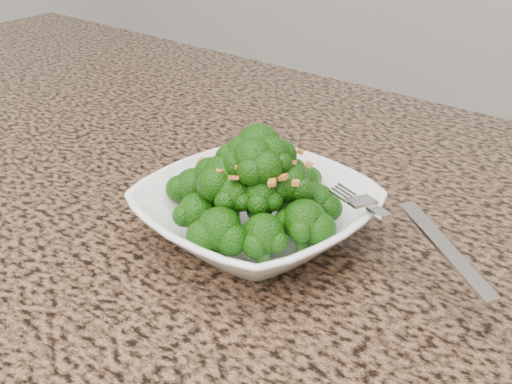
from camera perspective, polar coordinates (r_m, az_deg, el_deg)
The scene contains 5 objects.
granite_counter at distance 0.65m, azimuth -13.01°, elevation -3.87°, with size 1.64×1.04×0.03m, color brown.
bowl at distance 0.59m, azimuth 0.00°, elevation -2.10°, with size 0.21×0.21×0.05m, color white.
broccoli_pile at distance 0.57m, azimuth 0.00°, elevation 3.14°, with size 0.18×0.18×0.07m, color #174E08, non-canonical shape.
garlic_topping at distance 0.55m, azimuth 0.00°, elevation 6.67°, with size 0.11×0.11×0.01m, color orange, non-canonical shape.
fork at distance 0.54m, azimuth 11.22°, elevation -1.86°, with size 0.19×0.03×0.01m, color silver, non-canonical shape.
Camera 1 is at (0.45, -0.03, 1.23)m, focal length 45.00 mm.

